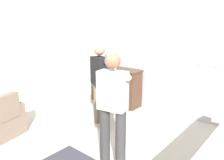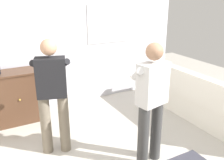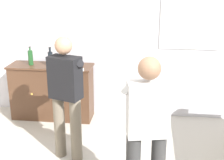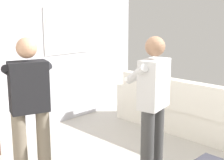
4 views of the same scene
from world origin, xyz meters
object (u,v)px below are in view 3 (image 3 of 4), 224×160
(bottle_wine_green, at_px, (31,57))
(person_standing_left, at_px, (66,93))
(sideboard_cabinet, at_px, (52,92))
(person_standing_right, at_px, (147,129))
(bottle_liquor_amber, at_px, (50,58))

(bottle_wine_green, xyz_separation_m, person_standing_left, (0.93, -1.20, -0.14))
(bottle_wine_green, height_order, person_standing_left, person_standing_left)
(sideboard_cabinet, bearing_deg, person_standing_right, -51.54)
(sideboard_cabinet, height_order, person_standing_right, person_standing_right)
(sideboard_cabinet, distance_m, person_standing_right, 2.69)
(bottle_wine_green, xyz_separation_m, person_standing_right, (1.98, -2.06, -0.14))
(bottle_liquor_amber, bearing_deg, bottle_wine_green, 176.11)
(bottle_wine_green, height_order, person_standing_right, person_standing_right)
(bottle_wine_green, distance_m, bottle_liquor_amber, 0.35)
(bottle_liquor_amber, bearing_deg, person_standing_right, -51.37)
(person_standing_left, bearing_deg, bottle_wine_green, 127.75)
(bottle_liquor_amber, bearing_deg, person_standing_left, -63.84)
(person_standing_right, bearing_deg, person_standing_left, 140.72)
(bottle_liquor_amber, xyz_separation_m, person_standing_left, (0.58, -1.18, -0.14))
(bottle_liquor_amber, height_order, person_standing_left, person_standing_left)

